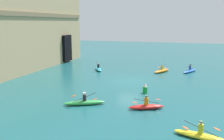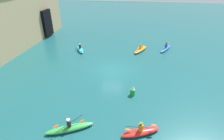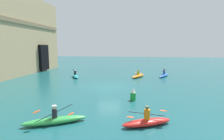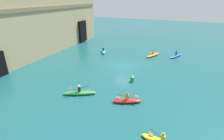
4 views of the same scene
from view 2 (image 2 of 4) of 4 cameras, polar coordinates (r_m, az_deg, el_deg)
ground_plane at (r=21.17m, az=0.08°, el=-0.05°), size 120.00×120.00×0.00m
kayak_red at (r=13.57m, az=9.23°, el=-19.27°), size 1.84×2.94×1.13m
kayak_cyan at (r=27.00m, az=-10.34°, el=6.70°), size 2.85×2.04×1.13m
kayak_green at (r=14.03m, az=-13.67°, el=-17.90°), size 2.18×3.48×1.09m
kayak_orange at (r=26.80m, az=9.28°, el=6.62°), size 3.45×2.25×1.11m
kayak_blue at (r=28.17m, az=17.13°, el=6.78°), size 3.47×2.18×1.13m
marker_buoy at (r=16.86m, az=6.75°, el=-6.75°), size 0.46×0.46×1.05m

